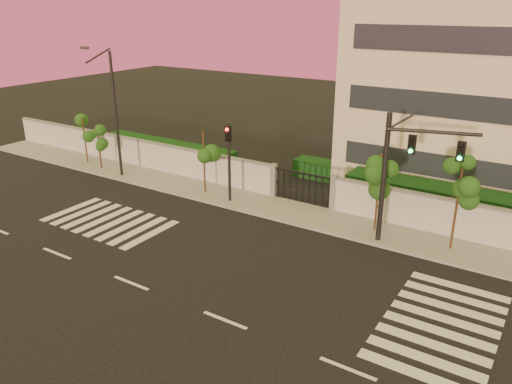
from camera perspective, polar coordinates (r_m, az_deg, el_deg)
ground at (r=19.64m, az=-3.55°, el=-14.43°), size 120.00×120.00×0.00m
sidewalk at (r=27.64m, az=9.36°, el=-3.50°), size 60.00×3.00×0.15m
perimeter_wall at (r=28.51m, az=10.88°, el=-0.66°), size 60.00×0.36×2.20m
hedge_row at (r=30.70m, az=14.63°, el=0.10°), size 41.00×4.25×1.80m
road_markings at (r=23.00m, az=-1.22°, el=-8.65°), size 57.00×7.62×0.02m
street_tree_a at (r=38.98m, az=-19.06°, el=6.77°), size 1.30×1.03×3.56m
street_tree_b at (r=37.20m, az=-17.57°, el=6.06°), size 1.30×1.03×3.35m
street_tree_c at (r=30.82m, az=-5.97°, el=5.07°), size 1.36×1.08×4.11m
street_tree_d at (r=25.96m, az=13.98°, el=1.90°), size 1.38×1.10×4.32m
street_tree_e at (r=24.95m, az=22.35°, el=0.90°), size 1.31×1.04×4.75m
traffic_signal_main at (r=24.32m, az=16.38°, el=2.87°), size 4.12×1.29×6.61m
traffic_signal_secondary at (r=29.19m, az=-3.13°, el=4.48°), size 0.38×0.36×4.93m
streetlight_west at (r=34.56m, az=-16.01°, el=9.11°), size 0.53×2.13×8.87m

